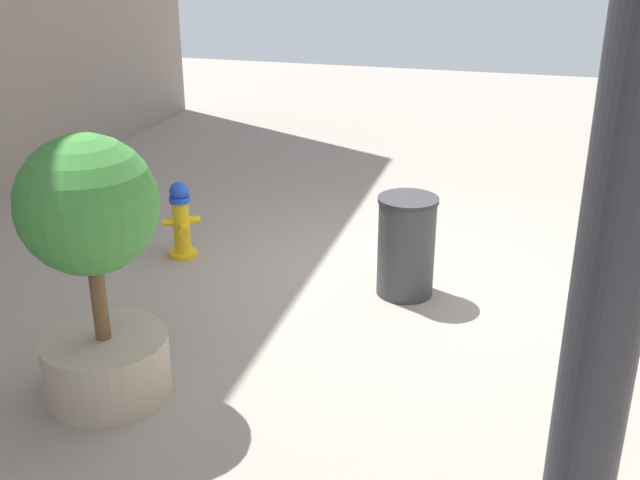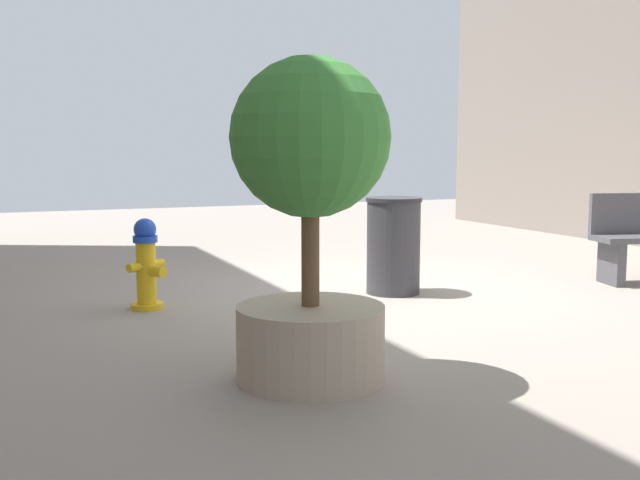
# 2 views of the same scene
# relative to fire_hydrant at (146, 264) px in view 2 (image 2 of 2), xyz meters

# --- Properties ---
(ground_plane) EXTENTS (23.40, 23.40, 0.00)m
(ground_plane) POSITION_rel_fire_hydrant_xyz_m (-2.27, 0.06, -0.40)
(ground_plane) COLOR gray
(fire_hydrant) EXTENTS (0.37, 0.36, 0.81)m
(fire_hydrant) POSITION_rel_fire_hydrant_xyz_m (0.00, 0.00, 0.00)
(fire_hydrant) COLOR gold
(fire_hydrant) RESTS_ON ground_plane
(planter_tree) EXTENTS (0.96, 0.96, 1.96)m
(planter_tree) POSITION_rel_fire_hydrant_xyz_m (-0.55, 2.45, 0.70)
(planter_tree) COLOR tan
(planter_tree) RESTS_ON ground_plane
(trash_bin) EXTENTS (0.55, 0.55, 0.95)m
(trash_bin) POSITION_rel_fire_hydrant_xyz_m (-2.36, 0.23, 0.07)
(trash_bin) COLOR #38383D
(trash_bin) RESTS_ON ground_plane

